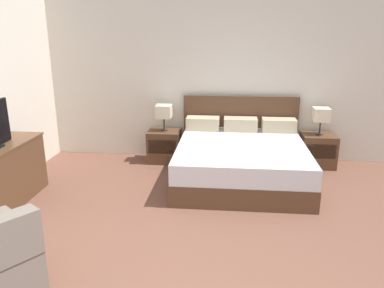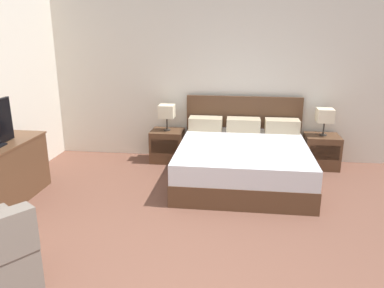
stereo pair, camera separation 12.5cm
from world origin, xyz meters
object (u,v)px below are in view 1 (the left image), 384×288
nightstand_right (318,150)px  table_lamp_left (164,112)px  table_lamp_right (321,115)px  dresser (0,176)px  bed (241,159)px  nightstand_left (165,146)px

nightstand_right → table_lamp_left: size_ratio=1.23×
table_lamp_right → dresser: bearing=-155.8°
table_lamp_left → dresser: 2.52m
bed → table_lamp_right: bearing=29.1°
nightstand_left → table_lamp_right: table_lamp_right is taller
table_lamp_left → table_lamp_right: size_ratio=1.00×
bed → dresser: size_ratio=1.39×
bed → dresser: 3.11m
bed → table_lamp_right: size_ratio=4.71×
table_lamp_right → dresser: size_ratio=0.29×
nightstand_right → table_lamp_left: 2.49m
nightstand_left → table_lamp_right: size_ratio=1.23×
nightstand_right → table_lamp_left: (-2.43, 0.00, 0.56)m
table_lamp_right → bed: bearing=-150.9°
table_lamp_right → dresser: table_lamp_right is taller
nightstand_left → bed: bearing=-29.0°
dresser → table_lamp_right: bearing=24.2°
nightstand_left → table_lamp_left: table_lamp_left is taller
nightstand_right → table_lamp_right: 0.56m
table_lamp_right → nightstand_left: bearing=-180.0°
nightstand_right → table_lamp_right: size_ratio=1.23×
table_lamp_left → table_lamp_right: (2.43, 0.00, 0.00)m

